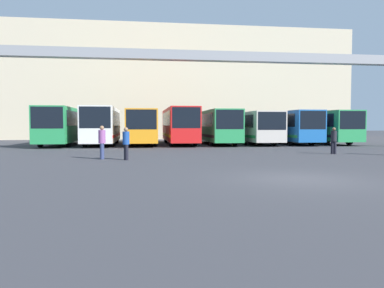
% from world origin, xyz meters
% --- Properties ---
extents(ground_plane, '(200.00, 200.00, 0.00)m').
position_xyz_m(ground_plane, '(0.00, 0.00, 0.00)').
color(ground_plane, '#38383D').
extents(building_backdrop, '(45.29, 12.00, 14.51)m').
position_xyz_m(building_backdrop, '(0.00, 41.39, 7.25)').
color(building_backdrop, beige).
rests_on(building_backdrop, ground).
extents(overhead_gantry, '(34.68, 0.80, 7.22)m').
position_xyz_m(overhead_gantry, '(0.00, 15.77, 6.17)').
color(overhead_gantry, gray).
rests_on(overhead_gantry, ground).
extents(bus_slot_0, '(2.57, 10.67, 3.27)m').
position_xyz_m(bus_slot_0, '(-12.24, 22.78, 1.88)').
color(bus_slot_0, '#268C4C').
rests_on(bus_slot_0, ground).
extents(bus_slot_1, '(2.58, 10.64, 3.30)m').
position_xyz_m(bus_slot_1, '(-8.75, 22.76, 1.90)').
color(bus_slot_1, silver).
rests_on(bus_slot_1, ground).
extents(bus_slot_2, '(2.59, 11.61, 3.10)m').
position_xyz_m(bus_slot_2, '(-5.25, 23.25, 1.79)').
color(bus_slot_2, orange).
rests_on(bus_slot_2, ground).
extents(bus_slot_3, '(2.47, 11.63, 3.30)m').
position_xyz_m(bus_slot_3, '(-1.75, 23.26, 1.90)').
color(bus_slot_3, red).
rests_on(bus_slot_3, ground).
extents(bus_slot_4, '(2.48, 11.60, 3.12)m').
position_xyz_m(bus_slot_4, '(1.75, 23.24, 1.80)').
color(bus_slot_4, '#268C4C').
rests_on(bus_slot_4, ground).
extents(bus_slot_5, '(2.62, 12.14, 2.96)m').
position_xyz_m(bus_slot_5, '(5.25, 23.51, 1.71)').
color(bus_slot_5, beige).
rests_on(bus_slot_5, ground).
extents(bus_slot_6, '(2.46, 11.01, 3.07)m').
position_xyz_m(bus_slot_6, '(8.75, 22.95, 1.77)').
color(bus_slot_6, '#1959A5').
rests_on(bus_slot_6, ground).
extents(bus_slot_7, '(2.54, 10.60, 3.07)m').
position_xyz_m(bus_slot_7, '(12.24, 22.74, 1.77)').
color(bus_slot_7, '#268C4C').
rests_on(bus_slot_7, ground).
extents(pedestrian_near_right, '(0.35, 0.35, 1.68)m').
position_xyz_m(pedestrian_near_right, '(-6.03, 7.75, 0.89)').
color(pedestrian_near_right, black).
rests_on(pedestrian_near_right, ground).
extents(pedestrian_far_center, '(0.37, 0.37, 1.76)m').
position_xyz_m(pedestrian_far_center, '(-7.30, 8.35, 0.93)').
color(pedestrian_far_center, navy).
rests_on(pedestrian_far_center, ground).
extents(pedestrian_near_left, '(0.34, 0.34, 1.65)m').
position_xyz_m(pedestrian_near_left, '(6.53, 9.99, 0.88)').
color(pedestrian_near_left, black).
rests_on(pedestrian_near_left, ground).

